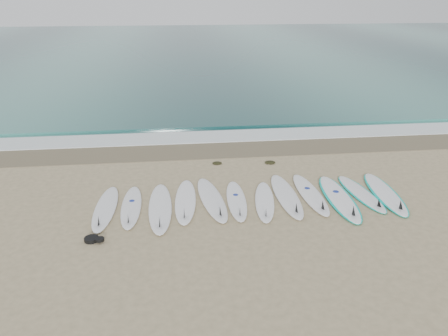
{
  "coord_description": "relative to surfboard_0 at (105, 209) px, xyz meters",
  "views": [
    {
      "loc": [
        -1.88,
        -10.18,
        5.22
      ],
      "look_at": [
        -0.52,
        1.44,
        0.4
      ],
      "focal_mm": 35.0,
      "sensor_mm": 36.0,
      "label": 1
    }
  ],
  "objects": [
    {
      "name": "seaweed_far",
      "position": [
        4.85,
        2.7,
        -0.02
      ],
      "size": [
        0.35,
        0.27,
        0.07
      ],
      "primitive_type": "ellipsoid",
      "color": "black",
      "rests_on": "ground"
    },
    {
      "name": "surfboard_4",
      "position": [
        2.75,
        0.19,
        0.0
      ],
      "size": [
        0.9,
        2.8,
        0.35
      ],
      "rotation": [
        0.0,
        0.0,
        0.12
      ],
      "color": "white",
      "rests_on": "ground"
    },
    {
      "name": "ground",
      "position": [
        3.73,
        0.08,
        -0.06
      ],
      "size": [
        120.0,
        120.0,
        0.0
      ],
      "primitive_type": "plane",
      "color": "tan"
    },
    {
      "name": "surfboard_5",
      "position": [
        3.38,
        0.06,
        -0.0
      ],
      "size": [
        0.61,
        2.43,
        0.31
      ],
      "rotation": [
        0.0,
        0.0,
        -0.05
      ],
      "color": "white",
      "rests_on": "ground"
    },
    {
      "name": "surfboard_1",
      "position": [
        0.65,
        0.02,
        -0.0
      ],
      "size": [
        0.52,
        2.43,
        0.31
      ],
      "rotation": [
        0.0,
        0.0,
        0.01
      ],
      "color": "white",
      "rests_on": "ground"
    },
    {
      "name": "surfboard_2",
      "position": [
        1.39,
        -0.14,
        0.01
      ],
      "size": [
        0.62,
        2.84,
        0.36
      ],
      "rotation": [
        0.0,
        0.0,
        0.01
      ],
      "color": "white",
      "rests_on": "ground"
    },
    {
      "name": "surfboard_10",
      "position": [
        6.83,
        0.11,
        -0.01
      ],
      "size": [
        0.84,
        2.48,
        0.31
      ],
      "rotation": [
        0.0,
        0.0,
        0.11
      ],
      "color": "white",
      "rests_on": "ground"
    },
    {
      "name": "surfboard_9",
      "position": [
        6.12,
        -0.11,
        -0.0
      ],
      "size": [
        0.8,
        2.91,
        0.37
      ],
      "rotation": [
        0.0,
        0.0,
        -0.04
      ],
      "color": "white",
      "rests_on": "ground"
    },
    {
      "name": "foam_band",
      "position": [
        3.73,
        5.58,
        -0.04
      ],
      "size": [
        120.0,
        1.4,
        0.04
      ],
      "primitive_type": "cube",
      "color": "silver",
      "rests_on": "ground"
    },
    {
      "name": "leash_coil",
      "position": [
        -0.07,
        -1.44,
        -0.01
      ],
      "size": [
        0.46,
        0.36,
        0.11
      ],
      "color": "black",
      "rests_on": "ground"
    },
    {
      "name": "wet_sand_band",
      "position": [
        3.73,
        4.18,
        -0.05
      ],
      "size": [
        120.0,
        1.8,
        0.01
      ],
      "primitive_type": "cube",
      "color": "brown",
      "rests_on": "ground"
    },
    {
      "name": "wave_crest",
      "position": [
        3.73,
        7.08,
        -0.01
      ],
      "size": [
        120.0,
        1.0,
        0.1
      ],
      "primitive_type": "cube",
      "color": "#265F5B",
      "rests_on": "ground"
    },
    {
      "name": "surfboard_7",
      "position": [
        4.76,
        0.17,
        0.01
      ],
      "size": [
        0.6,
        2.8,
        0.36
      ],
      "rotation": [
        0.0,
        0.0,
        -0.01
      ],
      "color": "white",
      "rests_on": "ground"
    },
    {
      "name": "surfboard_3",
      "position": [
        2.04,
        0.17,
        0.0
      ],
      "size": [
        0.71,
        2.67,
        0.34
      ],
      "rotation": [
        0.0,
        0.0,
        -0.06
      ],
      "color": "white",
      "rests_on": "ground"
    },
    {
      "name": "seaweed_near",
      "position": [
        3.14,
        2.84,
        -0.03
      ],
      "size": [
        0.31,
        0.24,
        0.06
      ],
      "primitive_type": "ellipsoid",
      "color": "black",
      "rests_on": "ground"
    },
    {
      "name": "surfboard_8",
      "position": [
        5.43,
        0.2,
        0.0
      ],
      "size": [
        0.61,
        2.67,
        0.34
      ],
      "rotation": [
        0.0,
        0.0,
        0.02
      ],
      "color": "white",
      "rests_on": "ground"
    },
    {
      "name": "surfboard_0",
      "position": [
        0.0,
        0.0,
        0.0
      ],
      "size": [
        0.61,
        2.57,
        0.33
      ],
      "rotation": [
        0.0,
        0.0,
        -0.03
      ],
      "color": "white",
      "rests_on": "ground"
    },
    {
      "name": "ocean",
      "position": [
        3.73,
        32.58,
        -0.04
      ],
      "size": [
        120.0,
        55.0,
        0.03
      ],
      "primitive_type": "cube",
      "color": "#265F5B",
      "rests_on": "ground"
    },
    {
      "name": "surfboard_11",
      "position": [
        7.47,
        0.02,
        -0.0
      ],
      "size": [
        0.88,
        2.8,
        0.35
      ],
      "rotation": [
        0.0,
        0.0,
        -0.08
      ],
      "color": "white",
      "rests_on": "ground"
    },
    {
      "name": "surfboard_6",
      "position": [
        4.1,
        -0.08,
        -0.0
      ],
      "size": [
        0.89,
        2.45,
        0.31
      ],
      "rotation": [
        0.0,
        0.0,
        -0.17
      ],
      "color": "white",
      "rests_on": "ground"
    }
  ]
}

